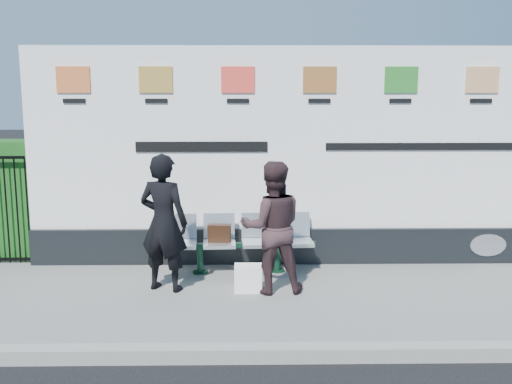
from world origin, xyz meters
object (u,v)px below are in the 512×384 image
at_px(billboard, 317,171).
at_px(woman_right, 272,227).
at_px(bench, 239,257).
at_px(woman_left, 164,223).

height_order(billboard, woman_right, billboard).
height_order(bench, woman_left, woman_left).
bearing_deg(billboard, bench, -155.76).
xyz_separation_m(billboard, bench, (-1.09, -0.49, -1.09)).
distance_m(billboard, woman_right, 1.51).
distance_m(woman_left, woman_right, 1.30).
height_order(woman_left, woman_right, woman_left).
xyz_separation_m(billboard, woman_right, (-0.68, -1.25, -0.51)).
height_order(billboard, woman_left, billboard).
bearing_deg(woman_right, bench, -67.01).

